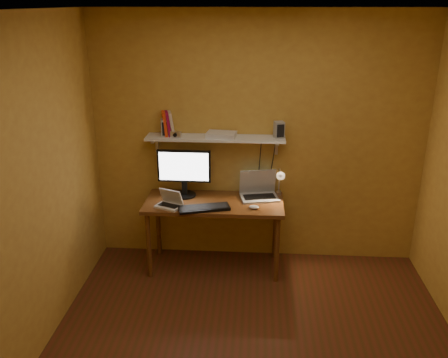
# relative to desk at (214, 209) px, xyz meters

# --- Properties ---
(room) EXTENTS (3.44, 3.24, 2.64)m
(room) POSITION_rel_desk_xyz_m (0.42, -1.28, 0.64)
(room) COLOR #5A2517
(room) RESTS_ON ground
(desk) EXTENTS (1.40, 0.60, 0.75)m
(desk) POSITION_rel_desk_xyz_m (0.00, 0.00, 0.00)
(desk) COLOR brown
(desk) RESTS_ON ground
(wall_shelf) EXTENTS (1.40, 0.25, 0.21)m
(wall_shelf) POSITION_rel_desk_xyz_m (0.00, 0.19, 0.69)
(wall_shelf) COLOR silver
(wall_shelf) RESTS_ON room
(monitor) EXTENTS (0.55, 0.23, 0.49)m
(monitor) POSITION_rel_desk_xyz_m (-0.32, 0.13, 0.36)
(monitor) COLOR black
(monitor) RESTS_ON desk
(laptop) EXTENTS (0.42, 0.34, 0.28)m
(laptop) POSITION_rel_desk_xyz_m (0.45, 0.16, 0.16)
(laptop) COLOR #919499
(laptop) RESTS_ON desk
(netbook) EXTENTS (0.29, 0.25, 0.18)m
(netbook) POSITION_rel_desk_xyz_m (-0.43, -0.15, 0.14)
(netbook) COLOR silver
(netbook) RESTS_ON desk
(keyboard) EXTENTS (0.52, 0.29, 0.03)m
(keyboard) POSITION_rel_desk_xyz_m (-0.08, -0.20, 0.10)
(keyboard) COLOR black
(keyboard) RESTS_ON desk
(mouse) EXTENTS (0.11, 0.08, 0.04)m
(mouse) POSITION_rel_desk_xyz_m (0.40, -0.15, 0.10)
(mouse) COLOR silver
(mouse) RESTS_ON desk
(desk_lamp) EXTENTS (0.09, 0.23, 0.38)m
(desk_lamp) POSITION_rel_desk_xyz_m (0.66, 0.13, 0.29)
(desk_lamp) COLOR silver
(desk_lamp) RESTS_ON desk
(speaker_left) EXTENTS (0.11, 0.11, 0.17)m
(speaker_left) POSITION_rel_desk_xyz_m (-0.50, 0.19, 0.80)
(speaker_left) COLOR #919499
(speaker_left) RESTS_ON wall_shelf
(speaker_right) EXTENTS (0.11, 0.11, 0.16)m
(speaker_right) POSITION_rel_desk_xyz_m (0.63, 0.20, 0.79)
(speaker_right) COLOR #919499
(speaker_right) RESTS_ON wall_shelf
(books) EXTENTS (0.16, 0.18, 0.24)m
(books) POSITION_rel_desk_xyz_m (-0.48, 0.21, 0.83)
(books) COLOR red
(books) RESTS_ON wall_shelf
(shelf_camera) EXTENTS (0.11, 0.06, 0.06)m
(shelf_camera) POSITION_rel_desk_xyz_m (-0.39, 0.13, 0.74)
(shelf_camera) COLOR silver
(shelf_camera) RESTS_ON wall_shelf
(router) EXTENTS (0.31, 0.23, 0.05)m
(router) POSITION_rel_desk_xyz_m (0.06, 0.19, 0.73)
(router) COLOR silver
(router) RESTS_ON wall_shelf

